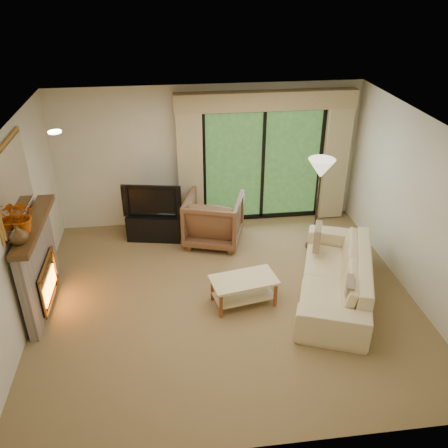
{
  "coord_description": "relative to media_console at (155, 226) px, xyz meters",
  "views": [
    {
      "loc": [
        -0.76,
        -5.6,
        4.37
      ],
      "look_at": [
        0.0,
        0.3,
        1.1
      ],
      "focal_mm": 38.0,
      "sensor_mm": 36.0,
      "label": 1
    }
  ],
  "objects": [
    {
      "name": "cornice",
      "position": [
        2.04,
        0.41,
        2.08
      ],
      "size": [
        3.2,
        0.24,
        0.32
      ],
      "primitive_type": "cube",
      "color": "tan",
      "rests_on": "wall_back"
    },
    {
      "name": "wall_left",
      "position": [
        -1.71,
        -1.95,
        1.06
      ],
      "size": [
        0.0,
        5.0,
        5.0
      ],
      "primitive_type": "plane",
      "rotation": [
        1.57,
        0.0,
        1.57
      ],
      "color": "beige",
      "rests_on": "ground"
    },
    {
      "name": "floor",
      "position": [
        1.04,
        -1.95,
        -0.24
      ],
      "size": [
        5.5,
        5.5,
        0.0
      ],
      "primitive_type": "plane",
      "color": "olive",
      "rests_on": "ground"
    },
    {
      "name": "coffee_table",
      "position": [
        1.27,
        -2.08,
        -0.03
      ],
      "size": [
        1.01,
        0.68,
        0.42
      ],
      "primitive_type": null,
      "rotation": [
        0.0,
        0.0,
        0.19
      ],
      "color": "#D9C383",
      "rests_on": "floor"
    },
    {
      "name": "sofa",
      "position": [
        2.65,
        -2.05,
        0.12
      ],
      "size": [
        1.75,
        2.62,
        0.71
      ],
      "primitive_type": "imported",
      "rotation": [
        0.0,
        0.0,
        -1.93
      ],
      "color": "beige",
      "rests_on": "floor"
    },
    {
      "name": "mirror",
      "position": [
        -1.67,
        -1.75,
        1.71
      ],
      "size": [
        0.07,
        1.45,
        1.02
      ],
      "primitive_type": null,
      "color": "#B67D30",
      "rests_on": "wall_left"
    },
    {
      "name": "pillow_near",
      "position": [
        2.57,
        -2.76,
        0.34
      ],
      "size": [
        0.2,
        0.35,
        0.34
      ],
      "primitive_type": "cube",
      "rotation": [
        0.0,
        0.0,
        -0.36
      ],
      "color": "brown",
      "rests_on": "sofa"
    },
    {
      "name": "branches",
      "position": [
        -1.57,
        -2.02,
        1.36
      ],
      "size": [
        0.42,
        0.36,
        0.46
      ],
      "primitive_type": "imported",
      "rotation": [
        0.0,
        0.0,
        0.02
      ],
      "color": "#AC4609",
      "rests_on": "fireplace"
    },
    {
      "name": "armchair",
      "position": [
        1.04,
        -0.27,
        0.2
      ],
      "size": [
        1.19,
        1.21,
        0.88
      ],
      "primitive_type": "imported",
      "rotation": [
        0.0,
        0.0,
        2.84
      ],
      "color": "brown",
      "rests_on": "floor"
    },
    {
      "name": "wall_back",
      "position": [
        1.04,
        0.55,
        1.06
      ],
      "size": [
        5.0,
        0.0,
        5.0
      ],
      "primitive_type": "plane",
      "rotation": [
        1.57,
        0.0,
        0.0
      ],
      "color": "beige",
      "rests_on": "ground"
    },
    {
      "name": "tv",
      "position": [
        0.0,
        0.0,
        0.54
      ],
      "size": [
        1.04,
        0.33,
        0.6
      ],
      "primitive_type": "imported",
      "rotation": [
        0.0,
        0.0,
        -0.19
      ],
      "color": "black",
      "rests_on": "media_console"
    },
    {
      "name": "wall_front",
      "position": [
        1.04,
        -4.45,
        1.06
      ],
      "size": [
        5.0,
        0.0,
        5.0
      ],
      "primitive_type": "plane",
      "rotation": [
        -1.57,
        0.0,
        0.0
      ],
      "color": "beige",
      "rests_on": "ground"
    },
    {
      "name": "media_console",
      "position": [
        0.0,
        0.0,
        0.0
      ],
      "size": [
        1.02,
        0.61,
        0.48
      ],
      "primitive_type": "cube",
      "rotation": [
        0.0,
        0.0,
        -0.19
      ],
      "color": "black",
      "rests_on": "floor"
    },
    {
      "name": "ceiling",
      "position": [
        1.04,
        -1.95,
        2.36
      ],
      "size": [
        5.5,
        5.5,
        0.0
      ],
      "primitive_type": "plane",
      "rotation": [
        3.14,
        0.0,
        0.0
      ],
      "color": "silver",
      "rests_on": "ground"
    },
    {
      "name": "wall_right",
      "position": [
        3.79,
        -1.95,
        1.06
      ],
      "size": [
        0.0,
        5.0,
        5.0
      ],
      "primitive_type": "plane",
      "rotation": [
        1.57,
        0.0,
        -1.57
      ],
      "color": "beige",
      "rests_on": "ground"
    },
    {
      "name": "vase",
      "position": [
        -1.57,
        -2.29,
        1.25
      ],
      "size": [
        0.25,
        0.25,
        0.25
      ],
      "primitive_type": "imported",
      "rotation": [
        0.0,
        0.0,
        -0.08
      ],
      "color": "#4A3017",
      "rests_on": "fireplace"
    },
    {
      "name": "curtain_left",
      "position": [
        0.69,
        0.39,
        0.96
      ],
      "size": [
        0.45,
        0.18,
        2.35
      ],
      "primitive_type": "cube",
      "color": "tan",
      "rests_on": "floor"
    },
    {
      "name": "fireplace",
      "position": [
        -1.59,
        -1.75,
        0.45
      ],
      "size": [
        0.24,
        1.7,
        1.37
      ],
      "primitive_type": null,
      "color": "gray",
      "rests_on": "floor"
    },
    {
      "name": "sliding_door",
      "position": [
        2.04,
        0.5,
        0.86
      ],
      "size": [
        2.26,
        0.1,
        2.16
      ],
      "primitive_type": null,
      "color": "black",
      "rests_on": "floor"
    },
    {
      "name": "floor_lamp",
      "position": [
        2.75,
        -0.68,
        0.58
      ],
      "size": [
        0.56,
        0.56,
        1.64
      ],
      "primitive_type": null,
      "rotation": [
        0.0,
        0.0,
        0.34
      ],
      "color": "beige",
      "rests_on": "floor"
    },
    {
      "name": "pillow_far",
      "position": [
        2.57,
        -1.35,
        0.36
      ],
      "size": [
        0.24,
        0.4,
        0.39
      ],
      "primitive_type": "cube",
      "rotation": [
        0.0,
        0.0,
        -0.36
      ],
      "color": "brown",
      "rests_on": "sofa"
    },
    {
      "name": "curtain_right",
      "position": [
        3.39,
        0.39,
        0.96
      ],
      "size": [
        0.45,
        0.18,
        2.35
      ],
      "primitive_type": "cube",
      "color": "tan",
      "rests_on": "floor"
    }
  ]
}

